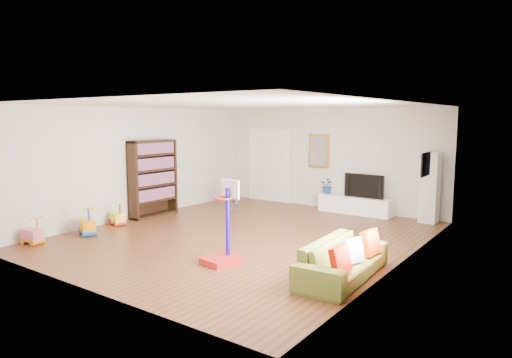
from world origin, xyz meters
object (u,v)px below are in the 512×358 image
Objects in this scene: bookshelf at (153,178)px; sofa at (343,260)px; media_console at (355,205)px; basketball_hoop at (221,222)px.

bookshelf is 5.98m from sofa.
basketball_hoop is at bearing -91.05° from media_console.
basketball_hoop is at bearing -25.66° from bookshelf.
basketball_hoop is (3.80, -1.92, -0.24)m from bookshelf.
media_console is 5.18m from bookshelf.
sofa is (5.78, -1.40, -0.66)m from bookshelf.
sofa is 1.41× the size of basketball_hoop.
sofa is (1.80, -4.63, 0.07)m from media_console.
bookshelf is 0.95× the size of sofa.
media_console is 5.18m from basketball_hoop.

